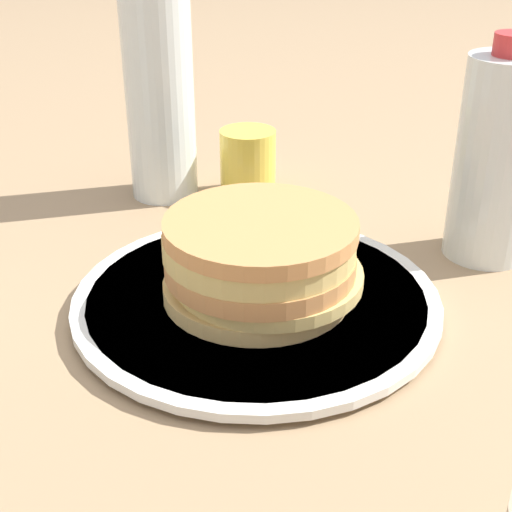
{
  "coord_description": "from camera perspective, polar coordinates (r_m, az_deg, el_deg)",
  "views": [
    {
      "loc": [
        0.38,
        -0.29,
        0.31
      ],
      "look_at": [
        -0.02,
        -0.0,
        0.05
      ],
      "focal_mm": 50.0,
      "sensor_mm": 36.0,
      "label": 1
    }
  ],
  "objects": [
    {
      "name": "water_bottle_near",
      "position": [
        0.77,
        -7.71,
        12.54
      ],
      "size": [
        0.07,
        0.07,
        0.23
      ],
      "color": "silver",
      "rests_on": "ground_plane"
    },
    {
      "name": "plate",
      "position": [
        0.58,
        0.0,
        -3.51
      ],
      "size": [
        0.3,
        0.3,
        0.01
      ],
      "color": "silver",
      "rests_on": "ground_plane"
    },
    {
      "name": "juice_glass",
      "position": [
        0.78,
        -0.66,
        7.51
      ],
      "size": [
        0.06,
        0.06,
        0.07
      ],
      "color": "yellow",
      "rests_on": "ground_plane"
    },
    {
      "name": "water_bottle_mid",
      "position": [
        0.66,
        18.76,
        7.41
      ],
      "size": [
        0.07,
        0.07,
        0.2
      ],
      "color": "silver",
      "rests_on": "ground_plane"
    },
    {
      "name": "pancake_stack",
      "position": [
        0.56,
        0.2,
        -0.25
      ],
      "size": [
        0.16,
        0.16,
        0.07
      ],
      "color": "#E4BB6C",
      "rests_on": "plate"
    },
    {
      "name": "ground_plane",
      "position": [
        0.57,
        1.08,
        -4.84
      ],
      "size": [
        4.0,
        4.0,
        0.0
      ],
      "primitive_type": "plane",
      "color": "#9E7F5B"
    }
  ]
}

